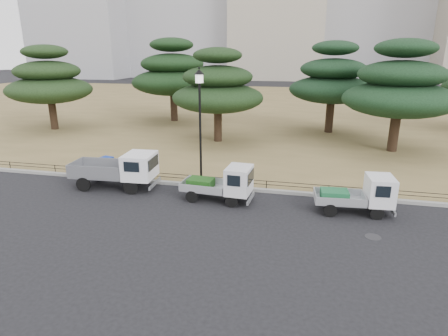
% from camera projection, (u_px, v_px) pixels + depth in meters
% --- Properties ---
extents(ground, '(220.00, 220.00, 0.00)m').
position_uv_depth(ground, '(214.00, 209.00, 16.58)').
color(ground, black).
extents(lawn, '(120.00, 56.00, 0.15)m').
position_uv_depth(lawn, '(277.00, 109.00, 45.03)').
color(lawn, olive).
rests_on(lawn, ground).
extents(curb, '(120.00, 0.25, 0.16)m').
position_uv_depth(curb, '(227.00, 187.00, 18.98)').
color(curb, gray).
rests_on(curb, ground).
extents(truck_large, '(4.34, 1.93, 1.85)m').
position_uv_depth(truck_large, '(119.00, 169.00, 18.88)').
color(truck_large, black).
rests_on(truck_large, ground).
extents(truck_kei_front, '(3.32, 1.60, 1.71)m').
position_uv_depth(truck_kei_front, '(222.00, 183.00, 17.28)').
color(truck_kei_front, black).
rests_on(truck_kei_front, ground).
extents(truck_kei_rear, '(3.30, 1.61, 1.68)m').
position_uv_depth(truck_kei_rear, '(360.00, 194.00, 15.98)').
color(truck_kei_rear, black).
rests_on(truck_kei_rear, ground).
extents(street_lamp, '(0.51, 0.51, 5.73)m').
position_uv_depth(street_lamp, '(200.00, 108.00, 18.39)').
color(street_lamp, black).
rests_on(street_lamp, lawn).
extents(pipe_fence, '(38.00, 0.04, 0.40)m').
position_uv_depth(pipe_fence, '(227.00, 180.00, 19.01)').
color(pipe_fence, black).
rests_on(pipe_fence, lawn).
extents(tarp_pile, '(1.56, 1.29, 0.91)m').
position_uv_depth(tarp_pile, '(104.00, 166.00, 21.13)').
color(tarp_pile, '#1638AD').
rests_on(tarp_pile, lawn).
extents(manhole, '(0.60, 0.60, 0.01)m').
position_uv_depth(manhole, '(373.00, 237.00, 14.08)').
color(manhole, '#2D2D30').
rests_on(manhole, ground).
extents(pine_west_far, '(7.02, 7.02, 7.09)m').
position_uv_depth(pine_west_far, '(49.00, 81.00, 31.70)').
color(pine_west_far, black).
rests_on(pine_west_far, lawn).
extents(pine_west_near, '(7.77, 7.77, 7.77)m').
position_uv_depth(pine_west_near, '(173.00, 74.00, 35.55)').
color(pine_west_near, black).
rests_on(pine_west_near, lawn).
extents(pine_center_left, '(6.72, 6.72, 6.83)m').
position_uv_depth(pine_center_left, '(218.00, 88.00, 27.32)').
color(pine_center_left, black).
rests_on(pine_center_left, lawn).
extents(pine_center_right, '(6.96, 6.96, 7.38)m').
position_uv_depth(pine_center_right, '(333.00, 80.00, 30.38)').
color(pine_center_right, black).
rests_on(pine_center_right, lawn).
extents(pine_east_near, '(7.27, 7.27, 7.35)m').
position_uv_depth(pine_east_near, '(400.00, 88.00, 24.41)').
color(pine_east_near, black).
rests_on(pine_east_near, lawn).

